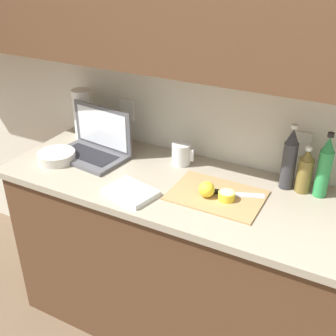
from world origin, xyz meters
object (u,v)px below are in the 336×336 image
lemon_whole_beside (207,189)px  bottle_green_soda (324,168)px  cutting_board (217,195)px  bottle_oil_tall (305,171)px  knife (222,192)px  measuring_cup (181,154)px  paper_towel_roll (83,114)px  bottle_water_clear (289,159)px  lemon_half_cut (226,196)px  bowl_white (57,156)px  laptop (95,145)px

lemon_whole_beside → bottle_green_soda: size_ratio=0.23×
cutting_board → bottle_oil_tall: size_ratio=1.83×
cutting_board → knife: (0.02, 0.02, 0.01)m
cutting_board → lemon_whole_beside: (-0.03, -0.03, 0.04)m
measuring_cup → bottle_oil_tall: bearing=1.9°
lemon_whole_beside → paper_towel_roll: paper_towel_roll is taller
lemon_whole_beside → bottle_oil_tall: (0.36, 0.26, 0.06)m
bottle_oil_tall → bottle_water_clear: (-0.07, -0.00, 0.04)m
lemon_half_cut → bottle_oil_tall: 0.37m
measuring_cup → paper_towel_roll: size_ratio=0.42×
lemon_whole_beside → bottle_oil_tall: size_ratio=0.32×
bottle_green_soda → bottle_oil_tall: bottle_green_soda is taller
lemon_whole_beside → paper_towel_roll: bearing=162.6°
lemon_half_cut → bowl_white: 0.91m
laptop → lemon_whole_beside: size_ratio=5.66×
bowl_white → paper_towel_roll: 0.34m
bottle_green_soda → paper_towel_roll: size_ratio=1.09×
lemon_whole_beside → bottle_water_clear: (0.28, 0.26, 0.10)m
bottle_green_soda → measuring_cup: bearing=-178.3°
paper_towel_roll → cutting_board: bearing=-14.8°
cutting_board → lemon_half_cut: (0.05, -0.02, 0.02)m
cutting_board → measuring_cup: (-0.28, 0.20, 0.05)m
knife → lemon_whole_beside: bearing=-156.9°
cutting_board → bottle_water_clear: bearing=41.9°
laptop → cutting_board: bearing=0.8°
bottle_oil_tall → paper_towel_roll: paper_towel_roll is taller
measuring_cup → bowl_white: 0.64m
bottle_green_soda → measuring_cup: (-0.68, -0.02, -0.08)m
measuring_cup → bowl_white: size_ratio=0.60×
knife → paper_towel_roll: paper_towel_roll is taller
lemon_whole_beside → paper_towel_roll: size_ratio=0.25×
cutting_board → measuring_cup: measuring_cup is taller
laptop → lemon_half_cut: (0.77, -0.09, -0.03)m
lemon_whole_beside → measuring_cup: (-0.24, 0.24, 0.01)m
lemon_half_cut → cutting_board: bearing=162.2°
bottle_oil_tall → knife: bearing=-146.0°
measuring_cup → knife: bearing=-32.5°
lemon_whole_beside → measuring_cup: measuring_cup is taller
cutting_board → bottle_green_soda: bearing=29.2°
lemon_half_cut → bowl_white: bearing=-176.7°
cutting_board → bottle_green_soda: bottle_green_soda is taller
lemon_half_cut → lemon_whole_beside: (-0.09, -0.02, 0.02)m
bowl_white → laptop: bearing=47.2°
paper_towel_roll → bottle_green_soda: bearing=-0.8°
knife → bottle_water_clear: bearing=20.4°
cutting_board → lemon_half_cut: bearing=-17.8°
paper_towel_roll → knife: bearing=-13.6°
bottle_green_soda → bottle_water_clear: 0.15m
lemon_half_cut → bottle_water_clear: size_ratio=0.24×
cutting_board → lemon_half_cut: size_ratio=5.59×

